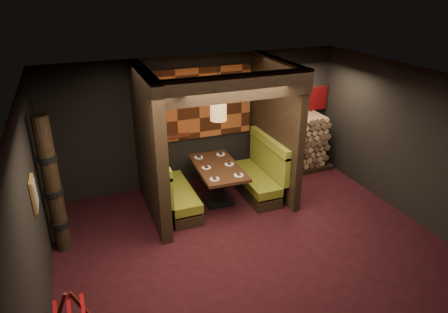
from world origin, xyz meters
TOP-DOWN VIEW (x-y plane):
  - floor at (0.00, 0.00)m, footprint 6.50×5.50m
  - ceiling at (0.00, 0.00)m, footprint 6.50×5.50m
  - wall_back at (0.00, 2.76)m, footprint 6.50×0.02m
  - wall_front at (0.00, -2.76)m, footprint 6.50×0.02m
  - wall_left at (-3.26, 0.00)m, footprint 0.02×5.50m
  - wall_right at (3.26, 0.00)m, footprint 0.02×5.50m
  - partition_left at (-1.35, 1.65)m, footprint 0.20×2.20m
  - partition_right at (1.30, 1.70)m, footprint 0.15×2.10m
  - header_beam at (-0.02, 0.70)m, footprint 2.85×0.18m
  - tapa_back_panel at (-0.02, 2.71)m, footprint 2.40×0.06m
  - tapa_side_panel at (-1.23, 1.82)m, footprint 0.04×1.85m
  - lacquer_shelf at (-0.60, 2.65)m, footprint 0.60×0.12m
  - booth_bench_left at (-0.96, 1.65)m, footprint 0.68×1.60m
  - booth_bench_right at (0.93, 1.65)m, footprint 0.68×1.60m
  - dining_table at (-0.02, 1.60)m, footprint 0.90×1.58m
  - place_settings at (-0.02, 1.60)m, footprint 0.71×1.26m
  - pendant_lamp at (-0.02, 1.55)m, footprint 0.31×0.31m
  - framed_picture at (-3.22, 0.10)m, footprint 0.05×0.36m
  - totem_column at (-3.05, 1.10)m, footprint 0.31×0.31m
  - firewood_stack at (2.29, 2.35)m, footprint 1.73×0.70m
  - mosaic_header at (2.29, 2.68)m, footprint 1.83×0.10m
  - bay_front_post at (1.39, 1.96)m, footprint 0.08×0.08m

SIDE VIEW (x-z plane):
  - floor at x=0.00m, z-range -0.02..0.00m
  - booth_bench_left at x=-0.96m, z-range -0.17..0.97m
  - booth_bench_right at x=0.93m, z-range -0.17..0.97m
  - dining_table at x=-0.02m, z-range 0.17..0.99m
  - firewood_stack at x=2.29m, z-range 0.00..1.36m
  - place_settings at x=-0.02m, z-range 0.81..0.85m
  - lacquer_shelf at x=-0.60m, z-range 1.15..1.21m
  - totem_column at x=-3.05m, z-range -0.01..2.39m
  - wall_back at x=0.00m, z-range 0.00..2.85m
  - wall_front at x=0.00m, z-range 0.00..2.85m
  - wall_left at x=-3.26m, z-range 0.00..2.85m
  - wall_right at x=3.26m, z-range 0.00..2.85m
  - partition_left at x=-1.35m, z-range 0.00..2.85m
  - partition_right at x=1.30m, z-range 0.00..2.85m
  - bay_front_post at x=1.39m, z-range 0.00..2.85m
  - framed_picture at x=-3.22m, z-range 1.39..1.85m
  - mosaic_header at x=2.29m, z-range 1.36..1.92m
  - tapa_back_panel at x=-0.02m, z-range 1.04..2.60m
  - tapa_side_panel at x=-1.23m, z-range 1.12..2.58m
  - pendant_lamp at x=-0.02m, z-range 1.51..2.56m
  - header_beam at x=-0.02m, z-range 2.41..2.85m
  - ceiling at x=0.00m, z-range 2.85..2.87m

